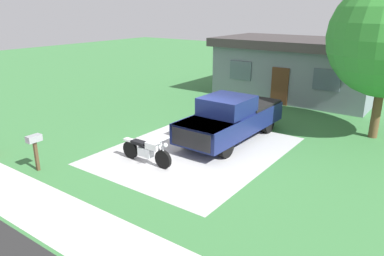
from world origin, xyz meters
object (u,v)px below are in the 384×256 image
object	(u,v)px
pickup_truck	(232,117)
neighbor_house	(297,67)
mailbox	(35,143)
motorcycle	(146,151)

from	to	relation	value
pickup_truck	neighbor_house	distance (m)	9.10
mailbox	neighbor_house	bearing A→B (deg)	78.94
pickup_truck	mailbox	bearing A→B (deg)	-119.76
motorcycle	neighbor_house	size ratio (longest dim) A/B	0.23
motorcycle	pickup_truck	size ratio (longest dim) A/B	0.39
neighbor_house	motorcycle	bearing A→B (deg)	-92.06
motorcycle	mailbox	bearing A→B (deg)	-134.61
motorcycle	mailbox	world-z (taller)	mailbox
pickup_truck	motorcycle	bearing A→B (deg)	-106.55
motorcycle	mailbox	size ratio (longest dim) A/B	1.75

